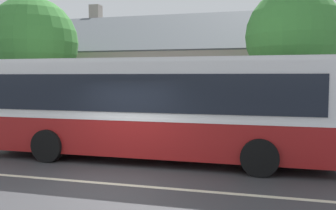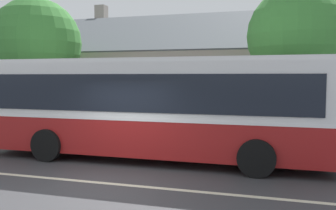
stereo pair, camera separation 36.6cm
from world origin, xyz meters
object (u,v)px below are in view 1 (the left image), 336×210
transit_bus (153,106)px  street_tree_secondary (32,43)px  street_tree_primary (294,36)px  bench_down_street (85,126)px

transit_bus → street_tree_secondary: size_ratio=1.76×
street_tree_primary → street_tree_secondary: (-11.27, 0.02, 0.01)m
street_tree_primary → street_tree_secondary: size_ratio=0.96×
transit_bus → street_tree_primary: (4.34, 3.71, 2.41)m
transit_bus → bench_down_street: transit_bus is taller
transit_bus → bench_down_street: bearing=143.8°
street_tree_primary → street_tree_secondary: street_tree_secondary is taller
bench_down_street → street_tree_secondary: 4.77m
transit_bus → street_tree_primary: size_ratio=1.84×
street_tree_primary → street_tree_secondary: 11.27m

